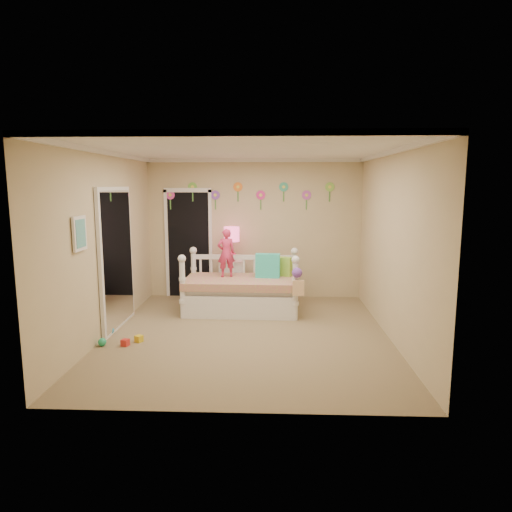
{
  "coord_description": "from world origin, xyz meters",
  "views": [
    {
      "loc": [
        0.37,
        -6.21,
        2.13
      ],
      "look_at": [
        0.1,
        0.6,
        1.05
      ],
      "focal_mm": 31.61,
      "sensor_mm": 36.0,
      "label": 1
    }
  ],
  "objects_px": {
    "daybed": "(241,281)",
    "child": "(226,253)",
    "nightstand": "(232,281)",
    "table_lamp": "(232,238)"
  },
  "relations": [
    {
      "from": "nightstand",
      "to": "table_lamp",
      "type": "height_order",
      "value": "table_lamp"
    },
    {
      "from": "table_lamp",
      "to": "child",
      "type": "bearing_deg",
      "value": -93.42
    },
    {
      "from": "nightstand",
      "to": "table_lamp",
      "type": "bearing_deg",
      "value": 0.0
    },
    {
      "from": "nightstand",
      "to": "daybed",
      "type": "bearing_deg",
      "value": -72.3
    },
    {
      "from": "child",
      "to": "table_lamp",
      "type": "relative_size",
      "value": 1.32
    },
    {
      "from": "daybed",
      "to": "child",
      "type": "bearing_deg",
      "value": 159.53
    },
    {
      "from": "child",
      "to": "nightstand",
      "type": "xyz_separation_m",
      "value": [
        0.04,
        0.62,
        -0.61
      ]
    },
    {
      "from": "child",
      "to": "nightstand",
      "type": "distance_m",
      "value": 0.87
    },
    {
      "from": "daybed",
      "to": "child",
      "type": "distance_m",
      "value": 0.55
    },
    {
      "from": "table_lamp",
      "to": "nightstand",
      "type": "bearing_deg",
      "value": 0.0
    }
  ]
}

